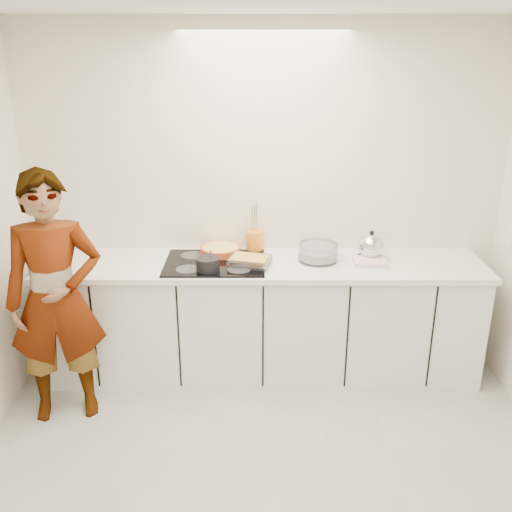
{
  "coord_description": "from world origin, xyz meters",
  "views": [
    {
      "loc": [
        -0.04,
        -2.59,
        2.42
      ],
      "look_at": [
        -0.05,
        1.05,
        1.05
      ],
      "focal_mm": 40.0,
      "sensor_mm": 36.0,
      "label": 1
    }
  ],
  "objects_px": {
    "utensil_crock": "(255,241)",
    "cook": "(56,299)",
    "baking_dish": "(250,260)",
    "mixing_bowl": "(318,253)",
    "kettle": "(371,247)",
    "hob": "(215,263)",
    "tart_dish": "(221,249)",
    "saucepan": "(208,264)"
  },
  "relations": [
    {
      "from": "saucepan",
      "to": "cook",
      "type": "relative_size",
      "value": 0.11
    },
    {
      "from": "hob",
      "to": "kettle",
      "type": "bearing_deg",
      "value": 4.74
    },
    {
      "from": "baking_dish",
      "to": "cook",
      "type": "xyz_separation_m",
      "value": [
        -1.26,
        -0.45,
        -0.1
      ]
    },
    {
      "from": "hob",
      "to": "kettle",
      "type": "height_order",
      "value": "kettle"
    },
    {
      "from": "kettle",
      "to": "hob",
      "type": "bearing_deg",
      "value": -175.26
    },
    {
      "from": "baking_dish",
      "to": "kettle",
      "type": "xyz_separation_m",
      "value": [
        0.89,
        0.14,
        0.05
      ]
    },
    {
      "from": "saucepan",
      "to": "utensil_crock",
      "type": "height_order",
      "value": "saucepan"
    },
    {
      "from": "tart_dish",
      "to": "kettle",
      "type": "distance_m",
      "value": 1.12
    },
    {
      "from": "saucepan",
      "to": "mixing_bowl",
      "type": "xyz_separation_m",
      "value": [
        0.79,
        0.23,
        0.0
      ]
    },
    {
      "from": "mixing_bowl",
      "to": "hob",
      "type": "bearing_deg",
      "value": -174.86
    },
    {
      "from": "hob",
      "to": "mixing_bowl",
      "type": "relative_size",
      "value": 2.03
    },
    {
      "from": "cook",
      "to": "hob",
      "type": "bearing_deg",
      "value": 12.86
    },
    {
      "from": "tart_dish",
      "to": "cook",
      "type": "distance_m",
      "value": 1.24
    },
    {
      "from": "cook",
      "to": "tart_dish",
      "type": "bearing_deg",
      "value": 20.22
    },
    {
      "from": "cook",
      "to": "utensil_crock",
      "type": "bearing_deg",
      "value": 17.42
    },
    {
      "from": "mixing_bowl",
      "to": "kettle",
      "type": "distance_m",
      "value": 0.39
    },
    {
      "from": "saucepan",
      "to": "cook",
      "type": "xyz_separation_m",
      "value": [
        -0.97,
        -0.34,
        -0.12
      ]
    },
    {
      "from": "utensil_crock",
      "to": "cook",
      "type": "distance_m",
      "value": 1.51
    },
    {
      "from": "kettle",
      "to": "utensil_crock",
      "type": "distance_m",
      "value": 0.87
    },
    {
      "from": "tart_dish",
      "to": "mixing_bowl",
      "type": "distance_m",
      "value": 0.74
    },
    {
      "from": "utensil_crock",
      "to": "kettle",
      "type": "bearing_deg",
      "value": -11.96
    },
    {
      "from": "saucepan",
      "to": "baking_dish",
      "type": "distance_m",
      "value": 0.31
    },
    {
      "from": "tart_dish",
      "to": "mixing_bowl",
      "type": "xyz_separation_m",
      "value": [
        0.72,
        -0.12,
        0.02
      ]
    },
    {
      "from": "baking_dish",
      "to": "mixing_bowl",
      "type": "bearing_deg",
      "value": 12.26
    },
    {
      "from": "tart_dish",
      "to": "utensil_crock",
      "type": "bearing_deg",
      "value": 17.95
    },
    {
      "from": "utensil_crock",
      "to": "cook",
      "type": "bearing_deg",
      "value": -149.18
    },
    {
      "from": "tart_dish",
      "to": "baking_dish",
      "type": "height_order",
      "value": "baking_dish"
    },
    {
      "from": "baking_dish",
      "to": "kettle",
      "type": "height_order",
      "value": "kettle"
    },
    {
      "from": "cook",
      "to": "mixing_bowl",
      "type": "bearing_deg",
      "value": 4.34
    },
    {
      "from": "hob",
      "to": "mixing_bowl",
      "type": "height_order",
      "value": "mixing_bowl"
    },
    {
      "from": "kettle",
      "to": "baking_dish",
      "type": "bearing_deg",
      "value": -171.33
    },
    {
      "from": "mixing_bowl",
      "to": "cook",
      "type": "height_order",
      "value": "cook"
    },
    {
      "from": "tart_dish",
      "to": "kettle",
      "type": "relative_size",
      "value": 1.22
    },
    {
      "from": "tart_dish",
      "to": "hob",
      "type": "bearing_deg",
      "value": -98.96
    },
    {
      "from": "baking_dish",
      "to": "mixing_bowl",
      "type": "distance_m",
      "value": 0.51
    },
    {
      "from": "tart_dish",
      "to": "baking_dish",
      "type": "bearing_deg",
      "value": -45.99
    },
    {
      "from": "hob",
      "to": "baking_dish",
      "type": "distance_m",
      "value": 0.26
    },
    {
      "from": "saucepan",
      "to": "kettle",
      "type": "relative_size",
      "value": 0.71
    },
    {
      "from": "baking_dish",
      "to": "cook",
      "type": "distance_m",
      "value": 1.34
    },
    {
      "from": "baking_dish",
      "to": "mixing_bowl",
      "type": "xyz_separation_m",
      "value": [
        0.5,
        0.11,
        0.02
      ]
    },
    {
      "from": "hob",
      "to": "saucepan",
      "type": "xyz_separation_m",
      "value": [
        -0.04,
        -0.16,
        0.05
      ]
    },
    {
      "from": "mixing_bowl",
      "to": "kettle",
      "type": "bearing_deg",
      "value": 3.97
    }
  ]
}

